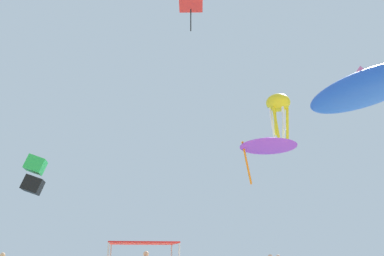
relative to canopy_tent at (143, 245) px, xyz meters
The scene contains 6 objects.
canopy_tent is the anchor object (origin of this frame).
kite_box_green 21.89m from the canopy_tent, 117.01° to the left, with size 1.91×1.57×3.67m.
kite_diamond_red 20.86m from the canopy_tent, 66.27° to the left, with size 2.25×2.23×2.81m.
kite_inflatable_blue 14.57m from the canopy_tent, ahead, with size 5.12×7.18×2.55m.
kite_delta_purple 15.21m from the canopy_tent, 42.24° to the left, with size 6.18×6.18×3.47m.
kite_octopus_yellow 23.23m from the canopy_tent, 47.07° to the left, with size 2.67×2.67×5.41m.
Camera 1 is at (-3.22, -14.35, 1.60)m, focal length 35.32 mm.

